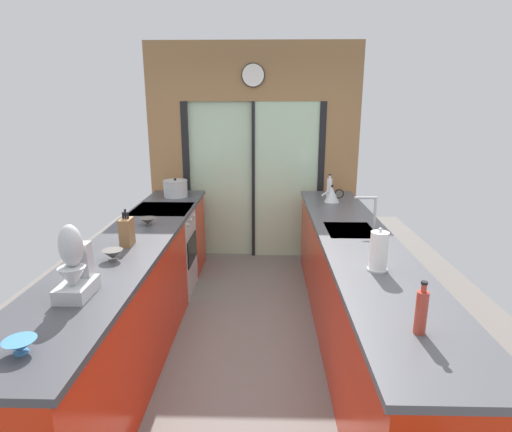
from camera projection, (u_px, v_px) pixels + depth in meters
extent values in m
cube|color=slate|center=(248.00, 323.00, 3.85)|extent=(5.04, 7.60, 0.02)
cube|color=olive|center=(253.00, 71.00, 4.97)|extent=(2.64, 0.08, 0.70)
cube|color=#B2D1AD|center=(221.00, 181.00, 5.36)|extent=(0.80, 0.02, 2.00)
cube|color=#B2D1AD|center=(286.00, 182.00, 5.30)|extent=(0.80, 0.02, 2.00)
cube|color=black|center=(187.00, 181.00, 5.35)|extent=(0.08, 0.10, 2.00)
cube|color=black|center=(320.00, 182.00, 5.31)|extent=(0.08, 0.10, 2.00)
cube|color=black|center=(253.00, 181.00, 5.33)|extent=(0.04, 0.10, 2.00)
cube|color=olive|center=(168.00, 181.00, 5.35)|extent=(0.42, 0.08, 2.00)
cube|color=olive|center=(340.00, 182.00, 5.30)|extent=(0.42, 0.08, 2.00)
cylinder|color=white|center=(253.00, 75.00, 4.93)|extent=(0.26, 0.03, 0.26)
torus|color=black|center=(253.00, 75.00, 4.93)|extent=(0.28, 0.02, 0.28)
cube|color=red|center=(111.00, 331.00, 2.87)|extent=(0.58, 2.55, 0.88)
cube|color=red|center=(177.00, 235.00, 4.99)|extent=(0.58, 0.65, 0.88)
cube|color=#3D3D42|center=(134.00, 240.00, 3.35)|extent=(0.62, 3.80, 0.04)
cube|color=red|center=(355.00, 294.00, 3.42)|extent=(0.58, 3.80, 0.88)
cube|color=#4C4C51|center=(359.00, 241.00, 3.30)|extent=(0.62, 3.80, 0.04)
cube|color=#B7BABC|center=(350.00, 233.00, 3.55)|extent=(0.40, 0.48, 0.05)
cylinder|color=#B7BABC|center=(375.00, 213.00, 3.50)|extent=(0.02, 0.02, 0.29)
cylinder|color=#B7BABC|center=(365.00, 198.00, 3.46)|extent=(0.18, 0.02, 0.02)
cube|color=#B7BABC|center=(165.00, 252.00, 4.39)|extent=(0.58, 0.60, 0.88)
cube|color=black|center=(192.00, 249.00, 4.37)|extent=(0.01, 0.48, 0.28)
cube|color=black|center=(162.00, 210.00, 4.26)|extent=(0.58, 0.60, 0.03)
cylinder|color=#B7BABC|center=(188.00, 225.00, 4.11)|extent=(0.02, 0.04, 0.04)
cylinder|color=#B7BABC|center=(191.00, 220.00, 4.28)|extent=(0.02, 0.04, 0.04)
cylinder|color=#B7BABC|center=(194.00, 216.00, 4.46)|extent=(0.02, 0.04, 0.04)
cylinder|color=teal|center=(21.00, 352.00, 1.78)|extent=(0.06, 0.06, 0.01)
cone|color=teal|center=(20.00, 346.00, 1.78)|extent=(0.14, 0.14, 0.05)
cylinder|color=#514C47|center=(113.00, 259.00, 2.85)|extent=(0.06, 0.06, 0.01)
cone|color=#514C47|center=(113.00, 254.00, 2.84)|extent=(0.14, 0.14, 0.07)
cylinder|color=#514C47|center=(148.00, 224.00, 3.69)|extent=(0.07, 0.07, 0.01)
cone|color=#514C47|center=(148.00, 221.00, 3.68)|extent=(0.15, 0.15, 0.06)
cube|color=brown|center=(127.00, 232.00, 3.13)|extent=(0.08, 0.14, 0.21)
cylinder|color=black|center=(123.00, 216.00, 3.09)|extent=(0.02, 0.02, 0.06)
cylinder|color=black|center=(125.00, 215.00, 3.09)|extent=(0.02, 0.02, 0.09)
cylinder|color=black|center=(128.00, 216.00, 3.09)|extent=(0.02, 0.02, 0.06)
cube|color=#B7BABC|center=(77.00, 289.00, 2.31)|extent=(0.17, 0.26, 0.08)
cube|color=#B7BABC|center=(82.00, 259.00, 2.37)|extent=(0.10, 0.08, 0.20)
ellipsoid|color=#B7BABC|center=(71.00, 246.00, 2.23)|extent=(0.13, 0.12, 0.24)
cone|color=#B7BABC|center=(73.00, 278.00, 2.26)|extent=(0.15, 0.15, 0.13)
cylinder|color=#B7BABC|center=(176.00, 189.00, 4.80)|extent=(0.27, 0.27, 0.18)
cylinder|color=#B7BABC|center=(175.00, 181.00, 4.77)|extent=(0.28, 0.28, 0.01)
sphere|color=black|center=(175.00, 179.00, 4.77)|extent=(0.03, 0.03, 0.03)
cone|color=#B7BABC|center=(332.00, 194.00, 4.54)|extent=(0.17, 0.17, 0.17)
sphere|color=black|center=(332.00, 186.00, 4.52)|extent=(0.03, 0.03, 0.03)
cylinder|color=#B7BABC|center=(325.00, 194.00, 4.54)|extent=(0.08, 0.02, 0.07)
torus|color=black|center=(339.00, 194.00, 4.54)|extent=(0.11, 0.01, 0.11)
cylinder|color=#B23D2D|center=(421.00, 313.00, 1.91)|extent=(0.06, 0.06, 0.21)
cylinder|color=#B23D2D|center=(424.00, 288.00, 1.88)|extent=(0.03, 0.03, 0.04)
cylinder|color=black|center=(425.00, 283.00, 1.88)|extent=(0.03, 0.03, 0.01)
cylinder|color=silver|center=(329.00, 188.00, 4.73)|extent=(0.06, 0.06, 0.22)
cylinder|color=silver|center=(330.00, 177.00, 4.69)|extent=(0.03, 0.03, 0.04)
cylinder|color=black|center=(330.00, 175.00, 4.69)|extent=(0.03, 0.03, 0.01)
cylinder|color=#B7BABC|center=(377.00, 269.00, 2.67)|extent=(0.13, 0.13, 0.01)
cylinder|color=white|center=(379.00, 251.00, 2.64)|extent=(0.11, 0.11, 0.25)
sphere|color=#B7BABC|center=(380.00, 230.00, 2.60)|extent=(0.03, 0.03, 0.03)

